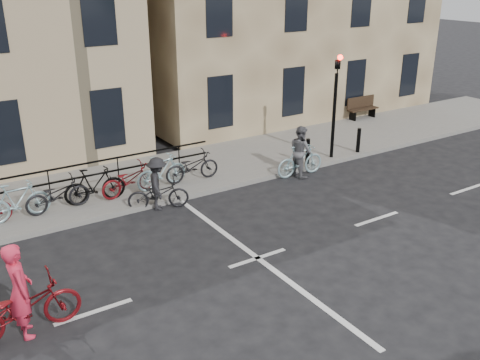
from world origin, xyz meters
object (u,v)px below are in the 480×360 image
cyclist_pink (22,304)px  cyclist_grey (300,156)px  traffic_light (336,94)px  cyclist_dark (158,189)px  bench (362,107)px

cyclist_pink → cyclist_grey: (9.59, 3.78, 0.03)m
traffic_light → cyclist_pink: bearing=-159.4°
cyclist_grey → cyclist_dark: bearing=92.1°
traffic_light → cyclist_pink: size_ratio=1.82×
cyclist_pink → cyclist_dark: (4.50, 3.88, -0.05)m
cyclist_pink → cyclist_dark: size_ratio=1.16×
cyclist_pink → cyclist_grey: cyclist_pink is taller
cyclist_pink → cyclist_grey: bearing=-69.1°
bench → cyclist_dark: cyclist_dark is taller
cyclist_dark → cyclist_grey: bearing=-71.0°
cyclist_pink → cyclist_grey: size_ratio=1.19×
cyclist_dark → traffic_light: bearing=-66.2°
traffic_light → cyclist_dark: bearing=-176.4°
cyclist_pink → cyclist_dark: cyclist_pink is taller
cyclist_pink → cyclist_grey: 10.31m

